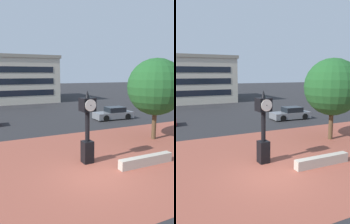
# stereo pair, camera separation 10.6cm
# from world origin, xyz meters

# --- Properties ---
(ground_plane) EXTENTS (200.00, 200.00, 0.00)m
(ground_plane) POSITION_xyz_m (0.00, 0.00, 0.00)
(ground_plane) COLOR #262628
(plaza_brick_paving) EXTENTS (44.00, 11.81, 0.01)m
(plaza_brick_paving) POSITION_xyz_m (0.00, 1.90, 0.00)
(plaza_brick_paving) COLOR brown
(plaza_brick_paving) RESTS_ON ground
(planter_wall) EXTENTS (3.20, 0.41, 0.50)m
(planter_wall) POSITION_xyz_m (2.91, -0.02, 0.25)
(planter_wall) COLOR #ADA393
(planter_wall) RESTS_ON ground
(street_clock) EXTENTS (0.71, 0.81, 3.88)m
(street_clock) POSITION_xyz_m (0.33, 1.65, 1.92)
(street_clock) COLOR black
(street_clock) RESTS_ON ground
(plaza_tree) EXTENTS (4.33, 4.03, 5.81)m
(plaza_tree) POSITION_xyz_m (6.94, 3.85, 3.70)
(plaza_tree) COLOR #4C3823
(plaza_tree) RESTS_ON ground
(car_street_mid) EXTENTS (4.15, 1.97, 1.28)m
(car_street_mid) POSITION_xyz_m (8.16, 11.43, 0.57)
(car_street_mid) COLOR slate
(car_street_mid) RESTS_ON ground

